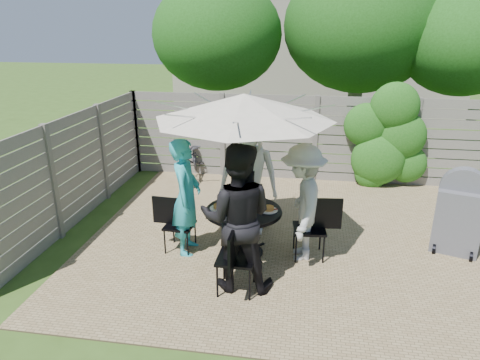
% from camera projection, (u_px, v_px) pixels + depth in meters
% --- Properties ---
extents(backyard_envelope, '(60.00, 60.00, 5.00)m').
position_uv_depth(backyard_envelope, '(319.00, 42.00, 15.23)').
color(backyard_envelope, '#314D18').
rests_on(backyard_envelope, ground).
extents(patio_table, '(1.15, 1.15, 0.72)m').
position_uv_depth(patio_table, '(243.00, 223.00, 6.21)').
color(patio_table, black).
rests_on(patio_table, ground).
extents(umbrella, '(2.57, 2.57, 2.37)m').
position_uv_depth(umbrella, '(244.00, 107.00, 5.63)').
color(umbrella, silver).
rests_on(umbrella, ground).
extents(chair_back, '(0.50, 0.72, 0.98)m').
position_uv_depth(chair_back, '(249.00, 209.00, 7.18)').
color(chair_back, black).
rests_on(chair_back, ground).
extents(person_back, '(0.97, 0.66, 1.92)m').
position_uv_depth(person_back, '(248.00, 174.00, 6.82)').
color(person_back, silver).
rests_on(person_back, ground).
extents(chair_left, '(0.63, 0.43, 0.85)m').
position_uv_depth(chair_left, '(179.00, 235.00, 6.39)').
color(chair_left, black).
rests_on(chair_left, ground).
extents(person_left, '(0.45, 0.66, 1.74)m').
position_uv_depth(person_left, '(186.00, 197.00, 6.16)').
color(person_left, '#2AA9B9').
rests_on(person_left, ground).
extents(chair_front, '(0.47, 0.70, 0.97)m').
position_uv_depth(chair_front, '(236.00, 272.00, 5.38)').
color(chair_front, black).
rests_on(chair_front, ground).
extents(person_front, '(0.98, 0.78, 1.93)m').
position_uv_depth(person_front, '(237.00, 218.00, 5.27)').
color(person_front, black).
rests_on(person_front, ground).
extents(chair_right, '(0.69, 0.49, 0.93)m').
position_uv_depth(chair_right, '(310.00, 240.00, 6.19)').
color(chair_right, black).
rests_on(chair_right, ground).
extents(person_right, '(0.69, 1.14, 1.71)m').
position_uv_depth(person_right, '(302.00, 203.00, 6.01)').
color(person_right, beige).
rests_on(person_right, ground).
extents(plate_back, '(0.26, 0.26, 0.06)m').
position_uv_depth(plate_back, '(246.00, 198.00, 6.46)').
color(plate_back, white).
rests_on(plate_back, patio_table).
extents(plate_left, '(0.26, 0.26, 0.06)m').
position_uv_depth(plate_left, '(219.00, 207.00, 6.16)').
color(plate_left, white).
rests_on(plate_left, patio_table).
extents(plate_front, '(0.26, 0.26, 0.06)m').
position_uv_depth(plate_front, '(241.00, 219.00, 5.79)').
color(plate_front, white).
rests_on(plate_front, patio_table).
extents(plate_right, '(0.26, 0.26, 0.06)m').
position_uv_depth(plate_right, '(269.00, 209.00, 6.09)').
color(plate_right, white).
rests_on(plate_right, patio_table).
extents(glass_left, '(0.07, 0.07, 0.14)m').
position_uv_depth(glass_left, '(225.00, 207.00, 6.04)').
color(glass_left, silver).
rests_on(glass_left, patio_table).
extents(glass_front, '(0.07, 0.07, 0.14)m').
position_uv_depth(glass_front, '(249.00, 213.00, 5.86)').
color(glass_front, silver).
rests_on(glass_front, patio_table).
extents(glass_right, '(0.07, 0.07, 0.14)m').
position_uv_depth(glass_right, '(262.00, 203.00, 6.18)').
color(glass_right, silver).
rests_on(glass_right, patio_table).
extents(syrup_jug, '(0.09, 0.09, 0.16)m').
position_uv_depth(syrup_jug, '(240.00, 203.00, 6.16)').
color(syrup_jug, '#59280C').
rests_on(syrup_jug, patio_table).
extents(coffee_cup, '(0.08, 0.08, 0.12)m').
position_uv_depth(coffee_cup, '(252.00, 200.00, 6.31)').
color(coffee_cup, '#C6B293').
rests_on(coffee_cup, patio_table).
extents(bicycle, '(0.66, 1.77, 0.92)m').
position_uv_depth(bicycle, '(192.00, 160.00, 9.23)').
color(bicycle, '#333338').
rests_on(bicycle, ground).
extents(bbq_grill, '(0.76, 0.67, 1.31)m').
position_uv_depth(bbq_grill, '(459.00, 214.00, 6.27)').
color(bbq_grill, '#57575C').
rests_on(bbq_grill, ground).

